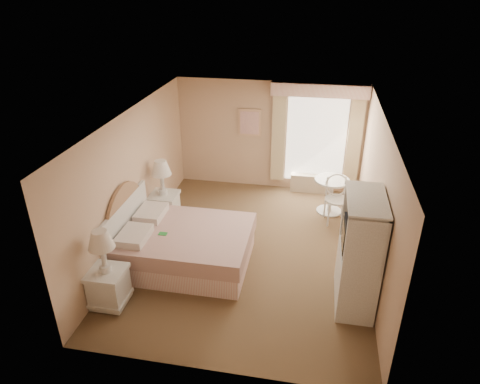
% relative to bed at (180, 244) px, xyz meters
% --- Properties ---
extents(room, '(4.21, 5.51, 2.51)m').
position_rel_bed_xyz_m(room, '(1.12, 0.59, 0.88)').
color(room, brown).
rests_on(room, ground).
extents(window, '(2.05, 0.22, 2.51)m').
position_rel_bed_xyz_m(window, '(2.17, 3.24, 0.98)').
color(window, white).
rests_on(window, room).
extents(framed_art, '(0.52, 0.04, 0.62)m').
position_rel_bed_xyz_m(framed_art, '(0.67, 3.30, 1.18)').
color(framed_art, tan).
rests_on(framed_art, room).
extents(bed, '(2.19, 1.72, 1.52)m').
position_rel_bed_xyz_m(bed, '(0.00, 0.00, 0.00)').
color(bed, '#D39089').
rests_on(bed, room).
extents(nightstand_near, '(0.53, 0.53, 1.29)m').
position_rel_bed_xyz_m(nightstand_near, '(-0.72, -1.23, 0.12)').
color(nightstand_near, white).
rests_on(nightstand_near, room).
extents(nightstand_far, '(0.55, 0.55, 1.33)m').
position_rel_bed_xyz_m(nightstand_far, '(-0.72, 1.26, 0.14)').
color(nightstand_far, white).
rests_on(nightstand_far, room).
extents(round_table, '(0.72, 0.72, 0.76)m').
position_rel_bed_xyz_m(round_table, '(2.57, 2.32, 0.14)').
color(round_table, silver).
rests_on(round_table, room).
extents(cafe_chair, '(0.56, 0.56, 0.99)m').
position_rel_bed_xyz_m(cafe_chair, '(2.67, 1.98, 0.21)').
color(cafe_chair, silver).
rests_on(cafe_chair, room).
extents(armoire, '(0.54, 1.08, 1.79)m').
position_rel_bed_xyz_m(armoire, '(2.93, -0.47, 0.38)').
color(armoire, white).
rests_on(armoire, room).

